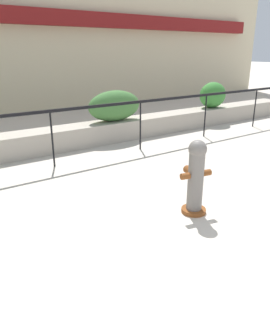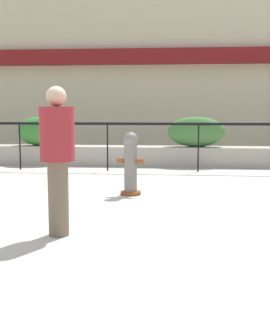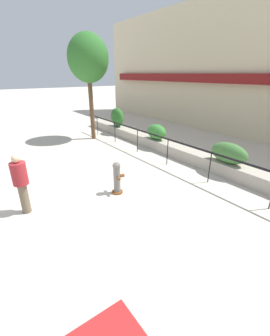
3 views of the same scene
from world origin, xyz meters
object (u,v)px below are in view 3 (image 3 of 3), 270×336
at_px(hedge_bush_0, 117,117).
at_px(fire_hydrant, 117,177).
at_px(hedge_bush_1, 157,132).
at_px(street_tree, 88,59).
at_px(pedestrian, 21,180).
at_px(hedge_bush_2, 229,153).

xyz_separation_m(hedge_bush_0, fire_hydrant, (6.66, -4.16, -0.53)).
distance_m(hedge_bush_1, street_tree, 5.38).
distance_m(fire_hydrant, pedestrian, 2.76).
bearing_deg(hedge_bush_2, street_tree, -167.28).
distance_m(hedge_bush_0, hedge_bush_2, 7.90).
xyz_separation_m(hedge_bush_0, hedge_bush_1, (3.80, 0.00, -0.20)).
relative_size(hedge_bush_2, street_tree, 0.26).
bearing_deg(hedge_bush_1, pedestrian, -71.36).
bearing_deg(street_tree, pedestrian, -40.08).
bearing_deg(hedge_bush_0, pedestrian, -48.21).
bearing_deg(fire_hydrant, pedestrian, -101.86).
xyz_separation_m(hedge_bush_2, pedestrian, (-1.80, -6.82, 0.10)).
distance_m(hedge_bush_0, fire_hydrant, 7.87).
bearing_deg(pedestrian, hedge_bush_1, 108.64).
height_order(fire_hydrant, street_tree, street_tree).
relative_size(hedge_bush_0, hedge_bush_2, 0.79).
relative_size(hedge_bush_1, fire_hydrant, 1.10).
height_order(hedge_bush_0, street_tree, street_tree).
bearing_deg(street_tree, hedge_bush_1, 25.41).
xyz_separation_m(hedge_bush_0, pedestrian, (6.10, -6.82, -0.09)).
relative_size(hedge_bush_0, hedge_bush_1, 0.99).
xyz_separation_m(hedge_bush_2, street_tree, (-7.81, -1.76, 3.47)).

